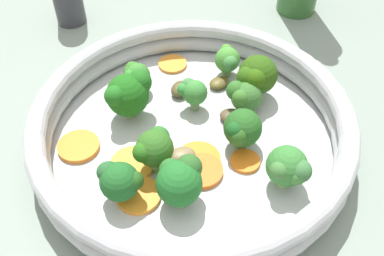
# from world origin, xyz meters

# --- Properties ---
(ground_plane) EXTENTS (4.00, 4.00, 0.00)m
(ground_plane) POSITION_xyz_m (0.00, 0.00, 0.00)
(ground_plane) COLOR gray
(skillet) EXTENTS (0.32, 0.32, 0.01)m
(skillet) POSITION_xyz_m (0.00, 0.00, 0.01)
(skillet) COLOR #B2B5B7
(skillet) RESTS_ON ground_plane
(skillet_rim_wall) EXTENTS (0.34, 0.34, 0.04)m
(skillet_rim_wall) POSITION_xyz_m (0.00, 0.00, 0.03)
(skillet_rim_wall) COLOR #B2B3BB
(skillet_rim_wall) RESTS_ON skillet
(carrot_slice_0) EXTENTS (0.05, 0.05, 0.01)m
(carrot_slice_0) POSITION_xyz_m (0.00, -0.03, 0.01)
(carrot_slice_0) COLOR orange
(carrot_slice_0) RESTS_ON skillet
(carrot_slice_1) EXTENTS (0.06, 0.06, 0.01)m
(carrot_slice_1) POSITION_xyz_m (-0.07, -0.07, 0.01)
(carrot_slice_1) COLOR orange
(carrot_slice_1) RESTS_ON skillet
(carrot_slice_2) EXTENTS (0.06, 0.06, 0.00)m
(carrot_slice_2) POSITION_xyz_m (-0.07, -0.03, 0.01)
(carrot_slice_2) COLOR orange
(carrot_slice_2) RESTS_ON skillet
(carrot_slice_3) EXTENTS (0.04, 0.04, 0.00)m
(carrot_slice_3) POSITION_xyz_m (0.05, -0.05, 0.01)
(carrot_slice_3) COLOR orange
(carrot_slice_3) RESTS_ON skillet
(carrot_slice_4) EXTENTS (0.05, 0.05, 0.00)m
(carrot_slice_4) POSITION_xyz_m (-0.00, 0.13, 0.01)
(carrot_slice_4) COLOR orange
(carrot_slice_4) RESTS_ON skillet
(carrot_slice_5) EXTENTS (0.05, 0.05, 0.01)m
(carrot_slice_5) POSITION_xyz_m (-0.12, 0.01, 0.01)
(carrot_slice_5) COLOR orange
(carrot_slice_5) RESTS_ON skillet
(carrot_slice_6) EXTENTS (0.06, 0.06, 0.01)m
(carrot_slice_6) POSITION_xyz_m (-0.00, -0.05, 0.01)
(carrot_slice_6) COLOR orange
(carrot_slice_6) RESTS_ON skillet
(broccoli_floret_0) EXTENTS (0.05, 0.05, 0.05)m
(broccoli_floret_0) POSITION_xyz_m (-0.03, -0.08, 0.04)
(broccoli_floret_0) COLOR #6F9560
(broccoli_floret_0) RESTS_ON skillet
(broccoli_floret_1) EXTENTS (0.03, 0.03, 0.04)m
(broccoli_floret_1) POSITION_xyz_m (0.01, 0.05, 0.04)
(broccoli_floret_1) COLOR #6B8854
(broccoli_floret_1) RESTS_ON skillet
(broccoli_floret_2) EXTENTS (0.04, 0.04, 0.04)m
(broccoli_floret_2) POSITION_xyz_m (0.06, 0.03, 0.04)
(broccoli_floret_2) COLOR #5F8956
(broccoli_floret_2) RESTS_ON skillet
(broccoli_floret_3) EXTENTS (0.04, 0.04, 0.05)m
(broccoli_floret_3) POSITION_xyz_m (0.05, -0.02, 0.04)
(broccoli_floret_3) COLOR olive
(broccoli_floret_3) RESTS_ON skillet
(broccoli_floret_4) EXTENTS (0.04, 0.04, 0.05)m
(broccoli_floret_4) POSITION_xyz_m (-0.04, -0.03, 0.04)
(broccoli_floret_4) COLOR #6C944B
(broccoli_floret_4) RESTS_ON skillet
(broccoli_floret_5) EXTENTS (0.04, 0.04, 0.05)m
(broccoli_floret_5) POSITION_xyz_m (0.08, -0.08, 0.04)
(broccoli_floret_5) COLOR #85AD5E
(broccoli_floret_5) RESTS_ON skillet
(broccoli_floret_6) EXTENTS (0.05, 0.05, 0.06)m
(broccoli_floret_6) POSITION_xyz_m (-0.06, 0.05, 0.04)
(broccoli_floret_6) COLOR #739650
(broccoli_floret_6) RESTS_ON skillet
(broccoli_floret_7) EXTENTS (0.03, 0.04, 0.04)m
(broccoli_floret_7) POSITION_xyz_m (0.06, 0.10, 0.03)
(broccoli_floret_7) COLOR #7D9959
(broccoli_floret_7) RESTS_ON skillet
(broccoli_floret_8) EXTENTS (0.03, 0.03, 0.04)m
(broccoli_floret_8) POSITION_xyz_m (-0.05, 0.09, 0.03)
(broccoli_floret_8) COLOR #84AE65
(broccoli_floret_8) RESTS_ON skillet
(broccoli_floret_9) EXTENTS (0.04, 0.04, 0.05)m
(broccoli_floret_9) POSITION_xyz_m (-0.08, -0.06, 0.04)
(broccoli_floret_9) COLOR #8DA46D
(broccoli_floret_9) RESTS_ON skillet
(broccoli_floret_10) EXTENTS (0.05, 0.05, 0.06)m
(broccoli_floret_10) POSITION_xyz_m (0.08, 0.05, 0.04)
(broccoli_floret_10) COLOR #779852
(broccoli_floret_10) RESTS_ON skillet
(mushroom_piece_0) EXTENTS (0.03, 0.03, 0.01)m
(mushroom_piece_0) POSITION_xyz_m (0.00, 0.07, 0.02)
(mushroom_piece_0) COLOR brown
(mushroom_piece_0) RESTS_ON skillet
(mushroom_piece_1) EXTENTS (0.04, 0.04, 0.01)m
(mushroom_piece_1) POSITION_xyz_m (0.05, 0.02, 0.02)
(mushroom_piece_1) COLOR brown
(mushroom_piece_1) RESTS_ON skillet
(mushroom_piece_2) EXTENTS (0.03, 0.03, 0.01)m
(mushroom_piece_2) POSITION_xyz_m (0.05, 0.08, 0.02)
(mushroom_piece_2) COLOR brown
(mushroom_piece_2) RESTS_ON skillet
(mushroom_piece_3) EXTENTS (0.03, 0.02, 0.01)m
(mushroom_piece_3) POSITION_xyz_m (-0.02, -0.03, 0.02)
(mushroom_piece_3) COLOR olive
(mushroom_piece_3) RESTS_ON skillet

